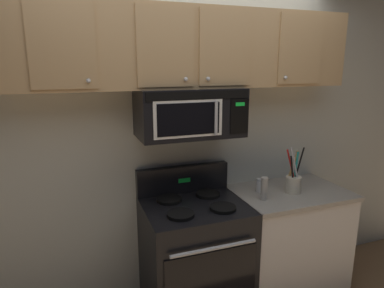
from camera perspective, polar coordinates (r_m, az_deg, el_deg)
The scene contains 8 objects.
back_wall at distance 2.74m, azimuth -2.15°, elevation 1.36°, with size 5.20×0.10×2.70m, color silver.
stove_range at distance 2.75m, azimuth 0.50°, elevation -18.51°, with size 0.76×0.69×1.12m.
over_range_microwave at distance 2.47m, azimuth -0.41°, elevation 5.35°, with size 0.76×0.43×0.35m.
upper_cabinets at distance 2.47m, azimuth -0.67°, elevation 15.81°, with size 2.50×0.36×0.55m.
counter_segment at distance 3.12m, azimuth 15.63°, elevation -15.27°, with size 0.93×0.65×0.90m.
utensil_crock_cream at distance 2.87m, azimuth 16.73°, elevation -6.08°, with size 0.13×0.12×0.38m.
salt_shaker at distance 2.82m, azimuth 11.24°, elevation -6.87°, with size 0.05×0.05×0.11m.
pepper_mill at distance 2.66m, azimuth 12.07°, elevation -7.37°, with size 0.05×0.05×0.18m, color #B7B2A8.
Camera 1 is at (-0.82, -1.76, 1.92)m, focal length 31.62 mm.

